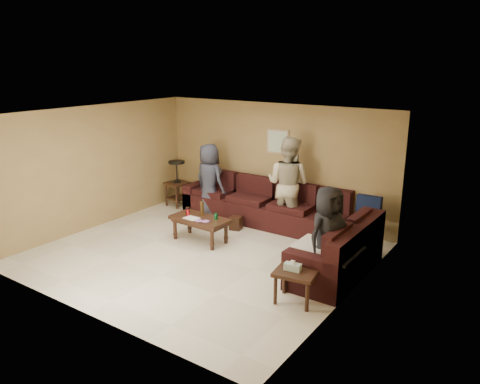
{
  "coord_description": "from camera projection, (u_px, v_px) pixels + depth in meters",
  "views": [
    {
      "loc": [
        4.97,
        -6.03,
        3.38
      ],
      "look_at": [
        0.25,
        0.85,
        1.0
      ],
      "focal_mm": 35.0,
      "sensor_mm": 36.0,
      "label": 1
    }
  ],
  "objects": [
    {
      "name": "end_table_left",
      "position": [
        177.0,
        183.0,
        11.03
      ],
      "size": [
        0.54,
        0.54,
        1.09
      ],
      "rotation": [
        0.0,
        0.0,
        -0.14
      ],
      "color": "#311B10",
      "rests_on": "ground"
    },
    {
      "name": "wall_art",
      "position": [
        278.0,
        142.0,
        9.85
      ],
      "size": [
        0.52,
        0.04,
        0.52
      ],
      "color": "tan",
      "rests_on": "ground"
    },
    {
      "name": "waste_bin",
      "position": [
        236.0,
        223.0,
        9.59
      ],
      "size": [
        0.27,
        0.27,
        0.27
      ],
      "primitive_type": "cube",
      "rotation": [
        0.0,
        0.0,
        0.24
      ],
      "color": "#311B10",
      "rests_on": "ground"
    },
    {
      "name": "person_middle",
      "position": [
        288.0,
        184.0,
        9.38
      ],
      "size": [
        0.95,
        0.75,
        1.93
      ],
      "primitive_type": "imported",
      "rotation": [
        0.0,
        0.0,
        3.16
      ],
      "color": "tan",
      "rests_on": "ground"
    },
    {
      "name": "sectional_sofa",
      "position": [
        283.0,
        222.0,
        9.08
      ],
      "size": [
        4.65,
        2.9,
        0.97
      ],
      "color": "black",
      "rests_on": "ground"
    },
    {
      "name": "person_left",
      "position": [
        209.0,
        180.0,
        10.29
      ],
      "size": [
        0.86,
        0.63,
        1.62
      ],
      "primitive_type": "imported",
      "rotation": [
        0.0,
        0.0,
        2.99
      ],
      "color": "#2E3140",
      "rests_on": "ground"
    },
    {
      "name": "room",
      "position": [
        200.0,
        164.0,
        7.95
      ],
      "size": [
        5.6,
        5.5,
        2.5
      ],
      "color": "beige",
      "rests_on": "ground"
    },
    {
      "name": "coffee_table",
      "position": [
        200.0,
        221.0,
        8.91
      ],
      "size": [
        1.16,
        0.61,
        0.76
      ],
      "rotation": [
        0.0,
        0.0,
        -0.03
      ],
      "color": "#311B10",
      "rests_on": "ground"
    },
    {
      "name": "person_right",
      "position": [
        327.0,
        236.0,
        7.12
      ],
      "size": [
        0.71,
        0.88,
        1.56
      ],
      "primitive_type": "imported",
      "rotation": [
        0.0,
        0.0,
        1.26
      ],
      "color": "black",
      "rests_on": "ground"
    },
    {
      "name": "side_table_right",
      "position": [
        295.0,
        275.0,
        6.64
      ],
      "size": [
        0.65,
        0.56,
        0.63
      ],
      "rotation": [
        0.0,
        0.0,
        0.16
      ],
      "color": "#311B10",
      "rests_on": "ground"
    }
  ]
}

